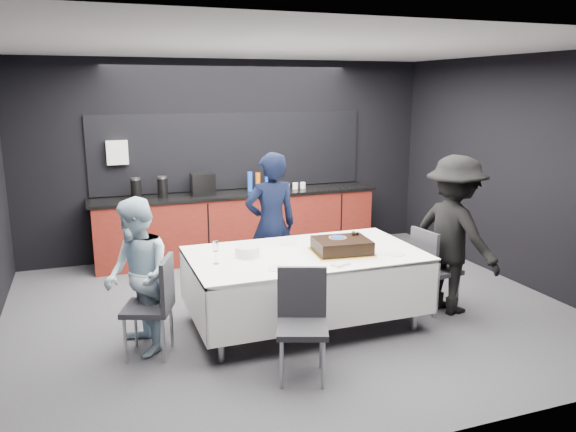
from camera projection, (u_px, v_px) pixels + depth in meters
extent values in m
plane|color=#434348|center=(291.00, 310.00, 6.20)|extent=(6.00, 6.00, 0.00)
cube|color=white|center=(291.00, 47.00, 5.57)|extent=(6.00, 5.00, 0.04)
cube|color=black|center=(232.00, 158.00, 8.18)|extent=(6.00, 0.04, 2.80)
cube|color=black|center=(427.00, 248.00, 3.60)|extent=(6.00, 0.04, 2.80)
cube|color=black|center=(520.00, 171.00, 6.89)|extent=(0.04, 5.00, 2.80)
cube|color=#59150E|center=(238.00, 226.00, 8.11)|extent=(4.00, 0.60, 0.90)
cube|color=black|center=(238.00, 194.00, 8.01)|extent=(4.10, 0.64, 0.04)
cube|color=black|center=(232.00, 151.00, 8.13)|extent=(4.00, 0.03, 1.10)
cube|color=white|center=(117.00, 153.00, 7.54)|extent=(0.28, 0.12, 0.32)
cylinder|color=black|center=(136.00, 190.00, 7.51)|extent=(0.14, 0.14, 0.26)
cylinder|color=black|center=(163.00, 188.00, 7.62)|extent=(0.14, 0.14, 0.26)
cube|color=black|center=(203.00, 184.00, 7.80)|extent=(0.32, 0.24, 0.30)
cylinder|color=blue|center=(250.00, 182.00, 8.09)|extent=(0.07, 0.07, 0.28)
cylinder|color=orange|center=(258.00, 182.00, 8.13)|extent=(0.07, 0.07, 0.26)
cylinder|color=blue|center=(267.00, 181.00, 8.10)|extent=(0.07, 0.07, 0.28)
cylinder|color=white|center=(287.00, 186.00, 8.24)|extent=(0.08, 0.08, 0.09)
cylinder|color=white|center=(295.00, 186.00, 8.29)|extent=(0.08, 0.08, 0.09)
cylinder|color=white|center=(303.00, 185.00, 8.33)|extent=(0.08, 0.08, 0.09)
cylinder|color=#99999E|center=(136.00, 179.00, 7.47)|extent=(0.12, 0.12, 0.03)
cylinder|color=#99999E|center=(162.00, 177.00, 7.59)|extent=(0.12, 0.12, 0.03)
cylinder|color=#99999E|center=(221.00, 323.00, 4.96)|extent=(0.06, 0.06, 0.75)
cylinder|color=#99999E|center=(198.00, 286.00, 5.87)|extent=(0.06, 0.06, 0.75)
cylinder|color=#99999E|center=(416.00, 295.00, 5.63)|extent=(0.06, 0.06, 0.75)
cylinder|color=#99999E|center=(368.00, 266.00, 6.54)|extent=(0.06, 0.06, 0.75)
cube|color=white|center=(305.00, 254.00, 5.66)|extent=(2.32, 1.32, 0.04)
cube|color=white|center=(331.00, 302.00, 5.13)|extent=(2.32, 0.02, 0.55)
cube|color=white|center=(283.00, 261.00, 6.32)|extent=(2.32, 0.02, 0.55)
cube|color=white|center=(193.00, 293.00, 5.34)|extent=(0.02, 1.32, 0.55)
cube|color=white|center=(403.00, 267.00, 6.11)|extent=(0.02, 1.32, 0.55)
cube|color=yellow|center=(342.00, 252.00, 5.65)|extent=(0.63, 0.53, 0.01)
cube|color=black|center=(342.00, 246.00, 5.64)|extent=(0.58, 0.48, 0.12)
cube|color=black|center=(342.00, 240.00, 5.62)|extent=(0.58, 0.48, 0.01)
cylinder|color=orange|center=(338.00, 238.00, 5.67)|extent=(0.18, 0.18, 0.00)
cylinder|color=#1641AA|center=(338.00, 237.00, 5.67)|extent=(0.15, 0.15, 0.01)
sphere|color=black|center=(353.00, 233.00, 5.79)|extent=(0.04, 0.04, 0.04)
sphere|color=black|center=(356.00, 234.00, 5.76)|extent=(0.04, 0.04, 0.04)
sphere|color=black|center=(353.00, 234.00, 5.74)|extent=(0.04, 0.04, 0.04)
cylinder|color=white|center=(247.00, 251.00, 5.52)|extent=(0.24, 0.24, 0.10)
cylinder|color=white|center=(280.00, 268.00, 5.16)|extent=(0.21, 0.21, 0.01)
cylinder|color=white|center=(361.00, 240.00, 6.09)|extent=(0.19, 0.19, 0.01)
cylinder|color=white|center=(395.00, 254.00, 5.60)|extent=(0.20, 0.20, 0.01)
cylinder|color=white|center=(289.00, 243.00, 5.97)|extent=(0.19, 0.19, 0.01)
cube|color=white|center=(340.00, 264.00, 5.25)|extent=(0.19, 0.16, 0.03)
cylinder|color=white|center=(216.00, 264.00, 5.30)|extent=(0.06, 0.06, 0.00)
cylinder|color=white|center=(216.00, 257.00, 5.28)|extent=(0.01, 0.01, 0.12)
cylinder|color=white|center=(216.00, 246.00, 5.26)|extent=(0.05, 0.05, 0.10)
cube|color=#29292E|center=(148.00, 308.00, 5.09)|extent=(0.54, 0.54, 0.05)
cube|color=#29292E|center=(167.00, 282.00, 5.03)|extent=(0.18, 0.41, 0.45)
cylinder|color=#99999E|center=(136.00, 324.00, 5.31)|extent=(0.03, 0.03, 0.44)
cylinder|color=#99999E|center=(125.00, 340.00, 4.98)|extent=(0.03, 0.03, 0.44)
cylinder|color=#99999E|center=(171.00, 324.00, 5.30)|extent=(0.03, 0.03, 0.44)
cylinder|color=#99999E|center=(163.00, 340.00, 4.97)|extent=(0.03, 0.03, 0.44)
cube|color=#29292E|center=(436.00, 270.00, 6.15)|extent=(0.47, 0.47, 0.05)
cube|color=#29292E|center=(424.00, 251.00, 6.01)|extent=(0.09, 0.42, 0.45)
cylinder|color=#99999E|center=(458.00, 292.00, 6.13)|extent=(0.03, 0.03, 0.44)
cylinder|color=#99999E|center=(437.00, 283.00, 6.42)|extent=(0.03, 0.03, 0.44)
cylinder|color=#99999E|center=(434.00, 298.00, 5.98)|extent=(0.03, 0.03, 0.44)
cylinder|color=#99999E|center=(413.00, 288.00, 6.27)|extent=(0.03, 0.03, 0.44)
cube|color=#29292E|center=(302.00, 329.00, 4.66)|extent=(0.54, 0.54, 0.05)
cube|color=#29292E|center=(302.00, 292.00, 4.79)|extent=(0.41, 0.18, 0.45)
cylinder|color=#99999E|center=(281.00, 364.00, 4.55)|extent=(0.03, 0.03, 0.44)
cylinder|color=#99999E|center=(323.00, 364.00, 4.54)|extent=(0.03, 0.03, 0.44)
cylinder|color=#99999E|center=(282.00, 345.00, 4.88)|extent=(0.03, 0.03, 0.44)
cylinder|color=#99999E|center=(321.00, 345.00, 4.88)|extent=(0.03, 0.03, 0.44)
imported|color=black|center=(271.00, 226.00, 6.46)|extent=(0.63, 0.43, 1.70)
imported|color=silver|center=(137.00, 277.00, 5.09)|extent=(0.67, 0.80, 1.45)
imported|color=black|center=(454.00, 235.00, 6.03)|extent=(0.89, 1.23, 1.72)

